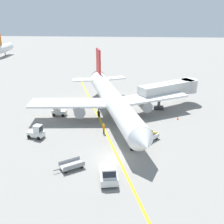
% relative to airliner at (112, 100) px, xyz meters
% --- Properties ---
extents(ground_plane, '(300.00, 300.00, 0.00)m').
position_rel_airliner_xyz_m(ground_plane, '(0.91, -13.64, -3.42)').
color(ground_plane, gray).
extents(taxi_line_yellow, '(22.95, 76.81, 0.01)m').
position_rel_airliner_xyz_m(taxi_line_yellow, '(0.15, -8.64, -3.41)').
color(taxi_line_yellow, yellow).
rests_on(taxi_line_yellow, ground).
extents(airliner, '(27.78, 34.66, 10.10)m').
position_rel_airliner_xyz_m(airliner, '(0.00, 0.00, 0.00)').
color(airliner, white).
rests_on(airliner, ground).
extents(jet_bridge, '(12.00, 9.27, 4.85)m').
position_rel_airliner_xyz_m(jet_bridge, '(11.10, 6.95, 0.12)').
color(jet_bridge, beige).
rests_on(jet_bridge, ground).
extents(pushback_tug, '(2.45, 3.86, 2.20)m').
position_rel_airliner_xyz_m(pushback_tug, '(0.78, -18.85, -2.42)').
color(pushback_tug, silver).
rests_on(pushback_tug, ground).
extents(baggage_tug_near_wing, '(2.67, 1.91, 2.10)m').
position_rel_airliner_xyz_m(baggage_tug_near_wing, '(-10.73, -8.57, -2.49)').
color(baggage_tug_near_wing, silver).
rests_on(baggage_tug_near_wing, ground).
extents(baggage_tug_by_cargo_door, '(2.52, 1.55, 2.10)m').
position_rel_airliner_xyz_m(baggage_tug_by_cargo_door, '(-9.71, 0.62, -2.49)').
color(baggage_tug_by_cargo_door, silver).
rests_on(baggage_tug_by_cargo_door, ground).
extents(belt_loader_forward_hold, '(4.26, 4.56, 2.59)m').
position_rel_airliner_xyz_m(belt_loader_forward_hold, '(5.57, -8.63, -2.64)').
color(belt_loader_forward_hold, silver).
rests_on(belt_loader_forward_hold, ground).
extents(baggage_cart_loaded, '(3.55, 2.87, 0.94)m').
position_rel_airliner_xyz_m(baggage_cart_loaded, '(-3.87, -16.51, -2.95)').
color(baggage_cart_loaded, '#A5A5A8').
rests_on(baggage_cart_loaded, ground).
extents(ground_crew_marshaller, '(0.36, 0.24, 1.70)m').
position_rel_airliner_xyz_m(ground_crew_marshaller, '(-0.91, -6.51, -2.51)').
color(ground_crew_marshaller, '#26262D').
rests_on(ground_crew_marshaller, ground).
extents(safety_cone_nose_left, '(0.36, 0.36, 0.44)m').
position_rel_airliner_xyz_m(safety_cone_nose_left, '(4.14, 1.48, -3.20)').
color(safety_cone_nose_left, orange).
rests_on(safety_cone_nose_left, ground).
extents(safety_cone_nose_right, '(0.36, 0.36, 0.44)m').
position_rel_airliner_xyz_m(safety_cone_nose_right, '(11.36, 0.12, -3.20)').
color(safety_cone_nose_right, orange).
rests_on(safety_cone_nose_right, ground).
extents(distant_aircraft_far_left, '(3.00, 10.10, 8.80)m').
position_rel_airliner_xyz_m(distant_aircraft_far_left, '(-46.10, 61.54, -0.20)').
color(distant_aircraft_far_left, silver).
rests_on(distant_aircraft_far_left, ground).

